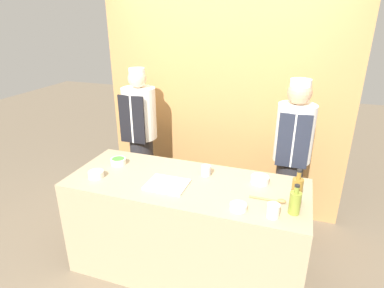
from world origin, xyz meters
The scene contains 15 objects.
ground_plane centered at (0.00, 0.00, 0.00)m, with size 14.00×14.00×0.00m, color #756651.
cabinet_wall centered at (0.00, 1.25, 1.20)m, with size 2.72×0.18×2.40m.
counter centered at (0.00, 0.00, 0.45)m, with size 1.99×0.80×0.90m.
sauce_bowl_orange centered at (-0.75, -0.17, 0.93)m, with size 0.13×0.13×0.06m.
sauce_bowl_brown centered at (0.49, -0.26, 0.92)m, with size 0.12×0.12×0.04m.
sauce_bowl_purple centered at (0.58, 0.19, 0.93)m, with size 0.15×0.15×0.06m.
sauce_bowl_green centered at (-0.71, 0.12, 0.93)m, with size 0.14×0.14×0.06m.
cutting_board centered at (-0.12, -0.11, 0.91)m, with size 0.33×0.26×0.02m.
bottle_vinegar centered at (0.87, -0.03, 1.00)m, with size 0.08×0.08×0.27m.
bottle_oil centered at (0.87, -0.17, 0.99)m, with size 0.08×0.08×0.23m.
cup_steel centered at (0.12, 0.17, 0.94)m, with size 0.08×0.08×0.09m.
cup_cream centered at (0.73, -0.27, 0.95)m, with size 0.09×0.09×0.10m.
wooden_spoon centered at (0.72, -0.07, 0.91)m, with size 0.27×0.05×0.03m.
chef_left centered at (-0.80, 0.75, 0.91)m, with size 0.36×0.36×1.68m.
chef_right centered at (0.80, 0.75, 0.91)m, with size 0.35×0.35×1.67m.
Camera 1 is at (0.81, -2.20, 2.19)m, focal length 30.00 mm.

